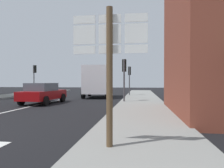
# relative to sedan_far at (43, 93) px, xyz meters

# --- Properties ---
(ground_plane) EXTENTS (80.00, 80.00, 0.00)m
(ground_plane) POSITION_rel_sedan_far_xyz_m (0.07, 0.89, -0.76)
(ground_plane) COLOR black
(sidewalk_right) EXTENTS (3.12, 44.00, 0.14)m
(sidewalk_right) POSITION_rel_sedan_far_xyz_m (6.99, -1.11, -0.69)
(sidewalk_right) COLOR gray
(sidewalk_right) RESTS_ON ground
(lane_centre_stripe) EXTENTS (0.16, 12.00, 0.01)m
(lane_centre_stripe) POSITION_rel_sedan_far_xyz_m (0.07, -3.11, -0.75)
(lane_centre_stripe) COLOR silver
(lane_centre_stripe) RESTS_ON ground
(sedan_far) EXTENTS (2.10, 4.26, 1.47)m
(sedan_far) POSITION_rel_sedan_far_xyz_m (0.00, 0.00, 0.00)
(sedan_far) COLOR maroon
(sedan_far) RESTS_ON ground
(delivery_truck) EXTENTS (2.79, 5.14, 3.05)m
(delivery_truck) POSITION_rel_sedan_far_xyz_m (2.69, 6.03, 0.89)
(delivery_truck) COLOR silver
(delivery_truck) RESTS_ON ground
(route_sign_post) EXTENTS (1.66, 0.14, 3.20)m
(route_sign_post) POSITION_rel_sedan_far_xyz_m (6.24, -9.41, 1.24)
(route_sign_post) COLOR brown
(route_sign_post) RESTS_ON ground
(traffic_light_far_right) EXTENTS (0.30, 0.49, 3.20)m
(traffic_light_far_right) POSITION_rel_sedan_far_xyz_m (5.73, 8.48, 1.61)
(traffic_light_far_right) COLOR #47474C
(traffic_light_far_right) RESTS_ON ground
(traffic_light_far_left) EXTENTS (0.30, 0.49, 3.52)m
(traffic_light_far_left) POSITION_rel_sedan_far_xyz_m (-5.59, 9.08, 1.85)
(traffic_light_far_left) COLOR #47474C
(traffic_light_far_left) RESTS_ON ground
(traffic_light_near_right) EXTENTS (0.30, 0.49, 3.21)m
(traffic_light_near_right) POSITION_rel_sedan_far_xyz_m (5.73, 1.15, 1.61)
(traffic_light_near_right) COLOR #47474C
(traffic_light_near_right) RESTS_ON ground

